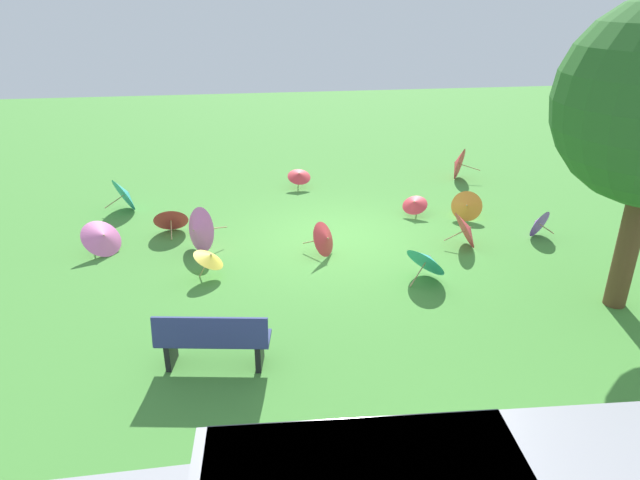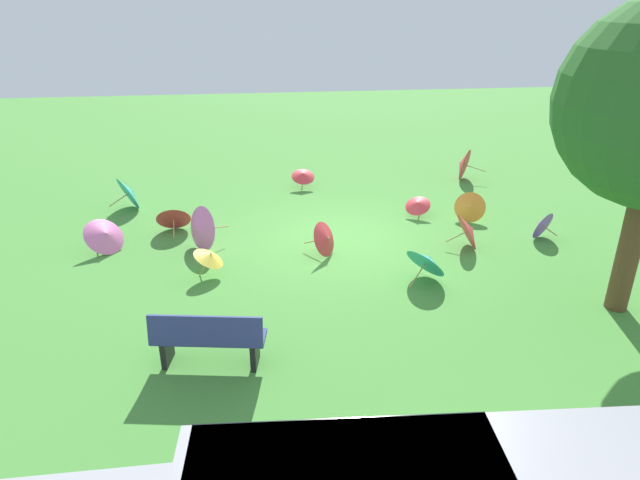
# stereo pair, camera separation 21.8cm
# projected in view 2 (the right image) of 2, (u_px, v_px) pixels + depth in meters

# --- Properties ---
(ground) EXTENTS (40.00, 40.00, 0.00)m
(ground) POSITION_uv_depth(u_px,v_px,m) (338.00, 239.00, 12.24)
(ground) COLOR #478C38
(park_bench) EXTENTS (1.66, 0.74, 0.90)m
(park_bench) POSITION_uv_depth(u_px,v_px,m) (208.00, 339.00, 7.87)
(park_bench) COLOR navy
(park_bench) RESTS_ON ground
(parasol_teal_0) EXTENTS (0.94, 1.03, 0.88)m
(parasol_teal_0) POSITION_uv_depth(u_px,v_px,m) (130.00, 192.00, 13.77)
(parasol_teal_0) COLOR tan
(parasol_teal_0) RESTS_ON ground
(parasol_red_0) EXTENTS (0.80, 0.81, 0.72)m
(parasol_red_0) POSITION_uv_depth(u_px,v_px,m) (326.00, 239.00, 11.34)
(parasol_red_0) COLOR tan
(parasol_red_0) RESTS_ON ground
(parasol_red_1) EXTENTS (0.77, 0.86, 0.81)m
(parasol_red_1) POSITION_uv_depth(u_px,v_px,m) (469.00, 230.00, 11.64)
(parasol_red_1) COLOR tan
(parasol_red_1) RESTS_ON ground
(parasol_red_2) EXTENTS (0.79, 0.79, 0.71)m
(parasol_red_2) POSITION_uv_depth(u_px,v_px,m) (173.00, 216.00, 12.50)
(parasol_red_2) COLOR tan
(parasol_red_2) RESTS_ON ground
(parasol_red_3) EXTENTS (0.83, 0.83, 0.53)m
(parasol_red_3) POSITION_uv_depth(u_px,v_px,m) (417.00, 204.00, 13.32)
(parasol_red_3) COLOR tan
(parasol_red_3) RESTS_ON ground
(parasol_red_4) EXTENTS (0.95, 0.93, 0.92)m
(parasol_red_4) POSITION_uv_depth(u_px,v_px,m) (462.00, 164.00, 15.96)
(parasol_red_4) COLOR tan
(parasol_red_4) RESTS_ON ground
(parasol_yellow_0) EXTENTS (0.71, 0.72, 0.62)m
(parasol_yellow_0) POSITION_uv_depth(u_px,v_px,m) (210.00, 256.00, 10.45)
(parasol_yellow_0) COLOR tan
(parasol_yellow_0) RESTS_ON ground
(parasol_red_5) EXTENTS (0.69, 0.68, 0.58)m
(parasol_red_5) POSITION_uv_depth(u_px,v_px,m) (303.00, 175.00, 15.26)
(parasol_red_5) COLOR tan
(parasol_red_5) RESTS_ON ground
(parasol_orange_1) EXTENTS (0.85, 0.82, 0.70)m
(parasol_orange_1) POSITION_uv_depth(u_px,v_px,m) (470.00, 207.00, 13.07)
(parasol_orange_1) COLOR tan
(parasol_orange_1) RESTS_ON ground
(parasol_pink_1) EXTENTS (1.01, 0.97, 0.96)m
(parasol_pink_1) POSITION_uv_depth(u_px,v_px,m) (199.00, 229.00, 11.51)
(parasol_pink_1) COLOR tan
(parasol_pink_1) RESTS_ON ground
(parasol_purple_0) EXTENTS (0.72, 0.66, 0.66)m
(parasol_purple_0) POSITION_uv_depth(u_px,v_px,m) (541.00, 225.00, 12.13)
(parasol_purple_0) COLOR tan
(parasol_purple_0) RESTS_ON ground
(parasol_teal_2) EXTENTS (0.98, 1.02, 0.77)m
(parasol_teal_2) POSITION_uv_depth(u_px,v_px,m) (427.00, 260.00, 10.31)
(parasol_teal_2) COLOR tan
(parasol_teal_2) RESTS_ON ground
(parasol_pink_2) EXTENTS (1.08, 1.09, 0.72)m
(parasol_pink_2) POSITION_uv_depth(u_px,v_px,m) (105.00, 235.00, 11.51)
(parasol_pink_2) COLOR tan
(parasol_pink_2) RESTS_ON ground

